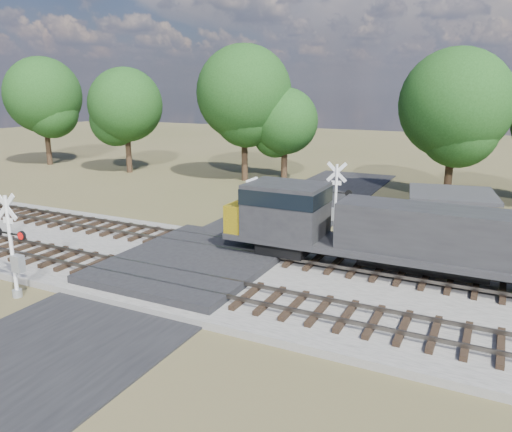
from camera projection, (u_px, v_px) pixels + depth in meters
The scene contains 10 objects.
ground at pixel (190, 272), 23.10m from camera, with size 160.00×160.00×0.00m, color #494826.
ballast_bed at pixel (415, 306), 19.21m from camera, with size 140.00×10.00×0.30m, color gray.
road at pixel (190, 271), 23.09m from camera, with size 7.00×60.00×0.08m, color black.
crossing_panel at pixel (196, 262), 23.45m from camera, with size 7.00×9.00×0.62m, color #262628.
track_near at pixel (228, 291), 19.92m from camera, with size 140.00×2.60×0.33m.
track_far at pixel (278, 255), 24.26m from camera, with size 140.00×2.60×0.33m.
crossing_signal_near at pixel (14, 255), 19.91m from camera, with size 1.76×0.38×4.38m.
crossing_signal_far at pixel (334, 208), 27.47m from camera, with size 1.78×0.42×4.42m.
equipment_shed at pixel (450, 219), 26.62m from camera, with size 4.98×4.98×2.94m.
treeline at pixel (371, 107), 38.18m from camera, with size 83.57×10.22×11.96m.
Camera 1 is at (12.34, -18.09, 8.35)m, focal length 35.00 mm.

